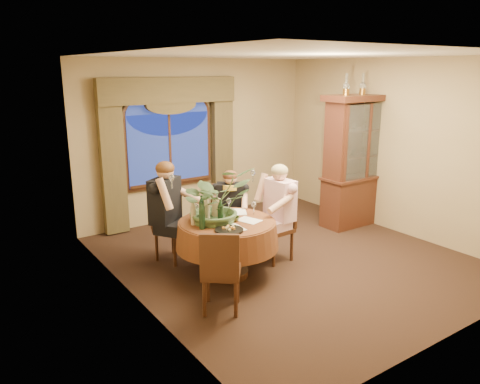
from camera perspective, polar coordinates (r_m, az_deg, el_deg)
floor at (r=6.81m, az=5.69°, el=-7.96°), size 5.00×5.00×0.00m
wall_back at (r=8.43m, az=-5.12°, el=6.39°), size 4.50×0.00×4.50m
wall_right at (r=8.02m, az=18.41°, el=5.27°), size 0.00×5.00×5.00m
ceiling at (r=6.28m, az=6.37°, el=16.31°), size 5.00×5.00×0.00m
window at (r=8.11m, az=-8.57°, el=5.24°), size 1.62×0.10×1.32m
arched_transom at (r=8.01m, az=-8.78°, el=10.74°), size 1.60×0.06×0.44m
drapery_left at (r=7.69m, az=-15.27°, el=3.46°), size 0.38×0.14×2.32m
drapery_right at (r=8.58m, az=-2.18°, el=5.10°), size 0.38×0.14×2.32m
swag_valance at (r=7.93m, az=-8.58°, el=12.16°), size 2.45×0.16×0.42m
dining_table at (r=6.09m, az=-1.56°, el=-6.88°), size 1.46×1.46×0.75m
china_cabinet at (r=8.21m, az=14.17°, el=3.70°), size 1.37×0.54×2.21m
oil_lamp_left at (r=7.78m, az=12.85°, el=12.68°), size 0.11×0.11×0.34m
oil_lamp_center at (r=8.07m, az=14.76°, el=12.63°), size 0.11×0.11×0.34m
oil_lamp_right at (r=8.36m, az=16.53°, el=12.57°), size 0.11×0.11×0.34m
chair_right at (r=6.55m, az=4.27°, el=-4.35°), size 0.45×0.45×0.96m
chair_back_right at (r=6.90m, az=-1.81°, el=-3.33°), size 0.58×0.58×0.96m
chair_back at (r=6.61m, az=-8.14°, el=-4.31°), size 0.54×0.54×0.96m
chair_front_left at (r=5.23m, az=-2.31°, el=-9.45°), size 0.59×0.59×0.96m
person_pink at (r=6.53m, az=4.86°, el=-2.49°), size 0.48×0.52×1.38m
person_back at (r=6.37m, az=-9.08°, el=-2.69°), size 0.70×0.69×1.46m
person_scarf at (r=6.82m, az=-1.19°, el=-2.34°), size 0.59×0.59×1.23m
stoneware_vase at (r=5.99m, az=-2.87°, el=-2.11°), size 0.15×0.15×0.27m
centerpiece_plant at (r=5.83m, az=-3.06°, el=2.11°), size 0.92×1.02×0.79m
olive_bowl at (r=5.96m, az=-0.87°, el=-3.29°), size 0.17×0.17×0.05m
cheese_platter at (r=5.59m, az=-1.32°, el=-4.67°), size 0.34×0.34×0.02m
wine_bottle_0 at (r=5.74m, az=-4.63°, el=-2.59°), size 0.07×0.07×0.33m
wine_bottle_1 at (r=5.86m, az=-4.03°, el=-2.22°), size 0.07×0.07×0.33m
wine_bottle_2 at (r=5.79m, az=-5.71°, el=-2.45°), size 0.07×0.07×0.33m
wine_bottle_3 at (r=5.64m, az=-4.66°, el=-2.92°), size 0.07×0.07×0.33m
wine_bottle_4 at (r=5.95m, az=-4.68°, el=-1.96°), size 0.07×0.07×0.33m
wine_bottle_5 at (r=5.76m, az=-2.40°, el=-2.50°), size 0.07×0.07×0.33m
tasting_paper_0 at (r=5.97m, az=1.09°, el=-3.47°), size 0.29×0.35×0.00m
tasting_paper_1 at (r=6.32m, az=-0.20°, el=-2.43°), size 0.33×0.36×0.00m
tasting_paper_2 at (r=5.69m, az=-0.77°, el=-4.40°), size 0.23×0.31×0.00m
wine_glass_person_pink at (r=6.19m, az=1.69°, el=-1.96°), size 0.07×0.07×0.18m
wine_glass_person_back at (r=6.12m, az=-5.37°, el=-2.23°), size 0.07×0.07×0.18m
wine_glass_person_scarf at (r=6.36m, az=-1.38°, el=-1.51°), size 0.07×0.07×0.18m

